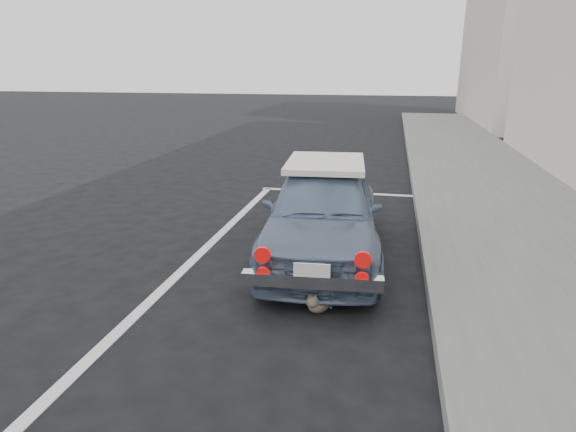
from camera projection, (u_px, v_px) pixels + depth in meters
The scene contains 5 objects.
building_far at pixel (526, 21), 19.22m from camera, with size 3.50×10.00×8.00m, color beige.
pline_front at pixel (341, 192), 8.96m from camera, with size 3.00×0.12×0.01m, color silver.
pline_side at pixel (199, 255), 5.97m from camera, with size 0.12×7.00×0.01m, color silver.
retro_coupe at pixel (323, 209), 5.85m from camera, with size 1.62×3.47×1.15m.
cat at pixel (319, 301), 4.56m from camera, with size 0.30×0.42×0.24m.
Camera 1 is at (1.35, -2.20, 2.23)m, focal length 30.00 mm.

